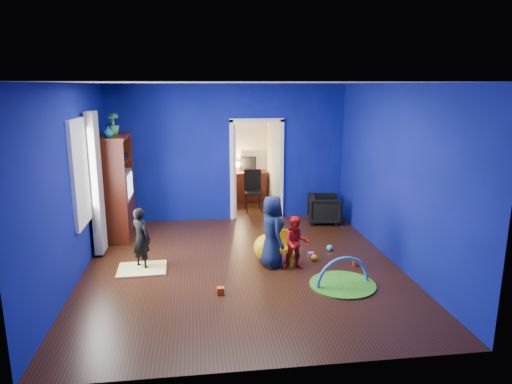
{
  "coord_description": "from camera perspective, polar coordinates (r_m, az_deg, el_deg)",
  "views": [
    {
      "loc": [
        -0.68,
        -6.87,
        2.87
      ],
      "look_at": [
        0.28,
        0.4,
        1.14
      ],
      "focal_mm": 32.0,
      "sensor_mm": 36.0,
      "label": 1
    }
  ],
  "objects": [
    {
      "name": "crt_tv",
      "position": [
        9.0,
        -16.92,
        0.83
      ],
      "size": [
        0.46,
        0.7,
        0.54
      ],
      "primitive_type": "cube",
      "color": "silver",
      "rests_on": "tv_armoire"
    },
    {
      "name": "toy_5",
      "position": [
        7.76,
        7.26,
        -8.13
      ],
      "size": [
        0.11,
        0.11,
        0.11
      ],
      "primitive_type": "sphere",
      "color": "#F5A30C",
      "rests_on": "floor"
    },
    {
      "name": "hopper_ball",
      "position": [
        7.67,
        1.32,
        -6.96
      ],
      "size": [
        0.44,
        0.44,
        0.44
      ],
      "primitive_type": "sphere",
      "color": "yellow",
      "rests_on": "floor"
    },
    {
      "name": "study_desk",
      "position": [
        11.48,
        -0.92,
        0.71
      ],
      "size": [
        0.88,
        0.44,
        0.75
      ],
      "primitive_type": "cube",
      "color": "#3D140A",
      "rests_on": "floor"
    },
    {
      "name": "wall_front",
      "position": [
        4.41,
        1.79,
        -5.54
      ],
      "size": [
        5.0,
        0.02,
        2.9
      ],
      "primitive_type": "cube",
      "color": "navy",
      "rests_on": "floor"
    },
    {
      "name": "ceiling",
      "position": [
        6.9,
        -1.89,
        13.51
      ],
      "size": [
        5.0,
        5.5,
        0.01
      ],
      "primitive_type": "cube",
      "color": "white",
      "rests_on": "wall_back"
    },
    {
      "name": "curtain",
      "position": [
        8.11,
        -19.36,
        0.99
      ],
      "size": [
        0.14,
        0.42,
        2.4
      ],
      "primitive_type": "cube",
      "color": "slate",
      "rests_on": "floor"
    },
    {
      "name": "floor",
      "position": [
        7.48,
        -1.72,
        -9.32
      ],
      "size": [
        5.0,
        5.5,
        0.01
      ],
      "primitive_type": "cube",
      "color": "black",
      "rests_on": "ground"
    },
    {
      "name": "book_shelf",
      "position": [
        11.34,
        -1.01,
        8.97
      ],
      "size": [
        0.88,
        0.24,
        0.04
      ],
      "primitive_type": "cube",
      "color": "white",
      "rests_on": "study_desk"
    },
    {
      "name": "alcove",
      "position": [
        10.69,
        -0.54,
        4.56
      ],
      "size": [
        1.0,
        1.75,
        2.5
      ],
      "primitive_type": null,
      "color": "silver",
      "rests_on": "floor"
    },
    {
      "name": "potted_plant",
      "position": [
        9.06,
        -17.44,
        8.16
      ],
      "size": [
        0.23,
        0.23,
        0.4
      ],
      "primitive_type": "imported",
      "rotation": [
        0.0,
        0.0,
        0.05
      ],
      "color": "green",
      "rests_on": "tv_armoire"
    },
    {
      "name": "folding_chair",
      "position": [
        10.53,
        -0.32,
        0.04
      ],
      "size": [
        0.4,
        0.4,
        0.92
      ],
      "primitive_type": "cube",
      "color": "black",
      "rests_on": "floor"
    },
    {
      "name": "vase",
      "position": [
        8.56,
        -17.97,
        7.17
      ],
      "size": [
        0.25,
        0.25,
        0.19
      ],
      "primitive_type": "imported",
      "rotation": [
        0.0,
        0.0,
        0.43
      ],
      "color": "#0C5460",
      "rests_on": "tv_armoire"
    },
    {
      "name": "wall_right",
      "position": [
        7.7,
        17.05,
        2.05
      ],
      "size": [
        0.02,
        5.5,
        2.9
      ],
      "primitive_type": "cube",
      "color": "navy",
      "rests_on": "floor"
    },
    {
      "name": "child_black",
      "position": [
        7.49,
        -14.17,
        -5.62
      ],
      "size": [
        0.43,
        0.42,
        1.0
      ],
      "primitive_type": "imported",
      "rotation": [
        0.0,
        0.0,
        2.44
      ],
      "color": "black",
      "rests_on": "floor"
    },
    {
      "name": "tv_armoire",
      "position": [
        9.02,
        -17.16,
        0.57
      ],
      "size": [
        0.58,
        1.14,
        1.96
      ],
      "primitive_type": "cube",
      "color": "#421B0B",
      "rests_on": "floor"
    },
    {
      "name": "toy_2",
      "position": [
        6.57,
        -4.44,
        -12.2
      ],
      "size": [
        0.1,
        0.08,
        0.1
      ],
      "primitive_type": "cube",
      "color": "#F5610C",
      "rests_on": "floor"
    },
    {
      "name": "toy_4",
      "position": [
        7.87,
        6.89,
        -7.84
      ],
      "size": [
        0.1,
        0.08,
        0.1
      ],
      "primitive_type": "cube",
      "color": "#C54AC6",
      "rests_on": "floor"
    },
    {
      "name": "kid_chair",
      "position": [
        7.5,
        3.54,
        -7.21
      ],
      "size": [
        0.33,
        0.33,
        0.5
      ],
      "primitive_type": "cube",
      "rotation": [
        0.0,
        0.0,
        -0.18
      ],
      "color": "yellow",
      "rests_on": "floor"
    },
    {
      "name": "window_left",
      "position": [
        7.56,
        -21.21,
        2.3
      ],
      "size": [
        0.03,
        0.95,
        1.55
      ],
      "primitive_type": "cube",
      "color": "white",
      "rests_on": "wall_left"
    },
    {
      "name": "desk_monitor",
      "position": [
        11.48,
        -0.99,
        3.65
      ],
      "size": [
        0.4,
        0.05,
        0.32
      ],
      "primitive_type": "cube",
      "color": "black",
      "rests_on": "study_desk"
    },
    {
      "name": "wall_back",
      "position": [
        9.75,
        -3.43,
        4.87
      ],
      "size": [
        5.0,
        0.02,
        2.9
      ],
      "primitive_type": "cube",
      "color": "navy",
      "rests_on": "floor"
    },
    {
      "name": "toddler_red",
      "position": [
        7.28,
        5.03,
        -6.35
      ],
      "size": [
        0.43,
        0.34,
        0.86
      ],
      "primitive_type": "imported",
      "rotation": [
        0.0,
        0.0,
        -0.04
      ],
      "color": "#AD1222",
      "rests_on": "floor"
    },
    {
      "name": "play_mat",
      "position": [
        6.94,
        10.77,
        -11.28
      ],
      "size": [
        0.96,
        0.96,
        0.03
      ],
      "primitive_type": "cylinder",
      "color": "green",
      "rests_on": "floor"
    },
    {
      "name": "toy_arch",
      "position": [
        6.94,
        10.78,
        -11.23
      ],
      "size": [
        0.85,
        0.21,
        0.86
      ],
      "primitive_type": "torus",
      "rotation": [
        1.57,
        0.0,
        0.19
      ],
      "color": "#3F8CD8",
      "rests_on": "floor"
    },
    {
      "name": "desk_lamp",
      "position": [
        11.4,
        -2.36,
        3.46
      ],
      "size": [
        0.14,
        0.14,
        0.14
      ],
      "primitive_type": "sphere",
      "color": "#FFD88C",
      "rests_on": "study_desk"
    },
    {
      "name": "toy_0",
      "position": [
        7.67,
        12.44,
        -8.63
      ],
      "size": [
        0.1,
        0.08,
        0.1
      ],
      "primitive_type": "cube",
      "color": "red",
      "rests_on": "floor"
    },
    {
      "name": "wall_left",
      "position": [
        7.25,
        -21.88,
        0.99
      ],
      "size": [
        0.02,
        5.5,
        2.9
      ],
      "primitive_type": "cube",
      "color": "navy",
      "rests_on": "floor"
    },
    {
      "name": "armchair",
      "position": [
        9.79,
        8.5,
        -2.1
      ],
      "size": [
        0.75,
        0.73,
        0.6
      ],
      "primitive_type": "imported",
      "rotation": [
        0.0,
        0.0,
        1.41
      ],
      "color": "black",
      "rests_on": "floor"
    },
    {
      "name": "toy_1",
      "position": [
        8.24,
        9.2,
        -6.88
      ],
      "size": [
        0.11,
        0.11,
        0.11
      ],
      "primitive_type": "sphere",
      "color": "#26A7DB",
      "rests_on": "floor"
    },
    {
      "name": "child_navy",
      "position": [
        7.32,
        2.03,
        -4.93
      ],
      "size": [
        0.49,
        0.64,
        1.17
      ],
      "primitive_type": "imported",
      "rotation": [
        0.0,
        0.0,
        1.79
      ],
      "color": "#10183D",
      "rests_on": "floor"
    },
    {
      "name": "toy_3",
      "position": [
        7.87,
        4.89,
        -7.74
      ],
      "size": [
        0.11,
        0.11,
        0.11
      ],
      "primitive_type": "sphere",
      "color": "green",
      "rests_on": "floor"
    },
    {
      "name": "doorway",
      "position": [
        9.87,
        0.08,
        2.65
      ],
      "size": [
        1.16,
        0.1,
        2.1
      ],
      "primitive_type": "cube",
      "color": "white",
      "rests_on": "floor"
    },
    {
      "name": "yellow_blanket",
      "position": [
        7.56,
        -14.05,
        -9.33
      ],
      "size": [
        0.77,
        0.63,
        0.03
      ],
      "primitive_type": "cube",
      "rotation": [
        0.0,
        0.0,
        0.04
      ],
      "color": "#F2E07A",
      "rests_on": "floor"
    }
  ]
}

